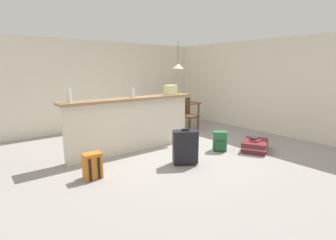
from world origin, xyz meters
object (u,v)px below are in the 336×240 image
Objects in this scene: bottle_white at (69,95)px; dining_chair_near_partition at (188,113)px; bottle_clear at (133,93)px; bottle_amber at (177,89)px; backpack_orange at (92,166)px; backpack_green at (220,142)px; grocery_bag at (171,90)px; suitcase_flat_maroon at (255,145)px; book_stack at (255,139)px; dining_table at (179,106)px; suitcase_upright_black at (185,147)px; pendant_lamp at (178,66)px.

dining_chair_near_partition is (3.40, 0.60, -0.75)m from bottle_white.
bottle_clear is 1.19m from bottle_amber.
backpack_orange is (0.02, -0.85, -1.07)m from bottle_white.
backpack_orange and backpack_green have the same top height.
bottle_amber is 0.84× the size of grocery_bag.
suitcase_flat_maroon is (0.84, -1.62, -1.14)m from bottle_amber.
bottle_clear is (1.29, -0.01, -0.03)m from bottle_white.
suitcase_flat_maroon is 2.12× the size of backpack_green.
book_stack is at bearing -39.06° from bottle_clear.
backpack_orange is 1.00× the size of backpack_green.
dining_table reaches higher than book_stack.
backpack_green is at bearing 6.59° from suitcase_upright_black.
bottle_white is 3.53m from dining_chair_near_partition.
grocery_bag is 2.15m from book_stack.
grocery_bag is 0.28× the size of dining_chair_near_partition.
suitcase_upright_black is (0.31, -1.29, -0.91)m from bottle_clear.
dining_chair_near_partition is 1.38m from pendant_lamp.
backpack_green reaches higher than suitcase_flat_maroon.
bottle_amber is at bearing -0.20° from bottle_white.
backpack_orange is (-3.38, -1.45, -0.31)m from dining_chair_near_partition.
grocery_bag is 0.32× the size of pendant_lamp.
backpack_orange reaches higher than suitcase_flat_maroon.
dining_table is at bearing 85.80° from book_stack.
grocery_bag reaches higher than backpack_green.
book_stack is at bearing -159.60° from suitcase_flat_maroon.
suitcase_upright_black is (-1.90, -2.40, -0.32)m from dining_table.
dining_table is at bearing 78.41° from dining_chair_near_partition.
grocery_bag is 0.62× the size of backpack_green.
dining_chair_near_partition is at bearing 29.55° from grocery_bag.
bottle_clear reaches higher than book_stack.
bottle_white is 1.29m from bottle_clear.
pendant_lamp reaches higher than book_stack.
bottle_white is 0.60× the size of backpack_orange.
dining_chair_near_partition is 1.39× the size of suitcase_upright_black.
suitcase_upright_black is (-0.88, -1.29, -0.92)m from bottle_amber.
bottle_clear is 0.22× the size of dining_chair_near_partition.
pendant_lamp is 1.22× the size of suitcase_upright_black.
bottle_clear is at bearing 140.72° from backpack_green.
bottle_clear is 0.48× the size of backpack_orange.
grocery_bag is (-0.21, -0.03, 0.00)m from bottle_amber.
dining_table is 2.62× the size of backpack_green.
pendant_lamp is 0.92× the size of suitcase_flat_maroon.
backpack_green reaches higher than book_stack.
bottle_white is 2.27m from suitcase_upright_black.
suitcase_upright_black is at bearing 168.69° from book_stack.
backpack_orange is at bearing -88.85° from bottle_white.
bottle_white is 0.27× the size of dining_chair_near_partition.
suitcase_flat_maroon is 0.77m from backpack_green.
bottle_clear is at bearing 103.59° from suitcase_upright_black.
bottle_clear is at bearing 178.42° from grocery_bag.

